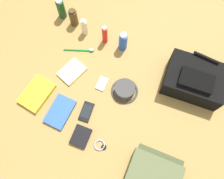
{
  "coord_description": "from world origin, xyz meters",
  "views": [
    {
      "loc": [
        0.22,
        -0.42,
        1.35
      ],
      "look_at": [
        0.0,
        0.0,
        0.04
      ],
      "focal_mm": 39.66,
      "sensor_mm": 36.0,
      "label": 1
    }
  ],
  "objects": [
    {
      "name": "toiletry_pouch",
      "position": [
        0.4,
        -0.3,
        0.04
      ],
      "size": [
        0.28,
        0.23,
        0.09
      ],
      "color": "#56603D",
      "rests_on": "ground_plane"
    },
    {
      "name": "sunscreen_spray",
      "position": [
        -0.2,
        0.28,
        0.07
      ],
      "size": [
        0.03,
        0.03,
        0.15
      ],
      "color": "red",
      "rests_on": "ground_plane"
    },
    {
      "name": "media_player",
      "position": [
        -0.08,
        0.02,
        0.01
      ],
      "size": [
        0.06,
        0.09,
        0.01
      ],
      "color": "#B7B7BC",
      "rests_on": "ground_plane"
    },
    {
      "name": "travel_guidebook",
      "position": [
        -0.2,
        -0.24,
        0.01
      ],
      "size": [
        0.12,
        0.18,
        0.02
      ],
      "color": "blue",
      "rests_on": "ground_plane"
    },
    {
      "name": "notepad",
      "position": [
        -0.27,
        0.0,
        0.01
      ],
      "size": [
        0.15,
        0.17,
        0.02
      ],
      "primitive_type": "cube",
      "rotation": [
        0.0,
        0.0,
        -0.27
      ],
      "color": "beige",
      "rests_on": "ground_plane"
    },
    {
      "name": "lotion_bottle",
      "position": [
        -0.34,
        0.27,
        0.06
      ],
      "size": [
        0.04,
        0.04,
        0.13
      ],
      "color": "beige",
      "rests_on": "ground_plane"
    },
    {
      "name": "backpack",
      "position": [
        0.39,
        0.26,
        0.07
      ],
      "size": [
        0.35,
        0.28,
        0.16
      ],
      "color": "black",
      "rests_on": "ground_plane"
    },
    {
      "name": "toothbrush",
      "position": [
        -0.3,
        0.15,
        0.01
      ],
      "size": [
        0.17,
        0.09,
        0.02
      ],
      "color": "#198C33",
      "rests_on": "ground_plane"
    },
    {
      "name": "wristwatch",
      "position": [
        0.09,
        -0.3,
        0.01
      ],
      "size": [
        0.07,
        0.06,
        0.01
      ],
      "color": "#99999E",
      "rests_on": "ground_plane"
    },
    {
      "name": "shampoo_bottle",
      "position": [
        -0.53,
        0.32,
        0.07
      ],
      "size": [
        0.05,
        0.05,
        0.15
      ],
      "color": "#19471E",
      "rests_on": "ground_plane"
    },
    {
      "name": "wallet",
      "position": [
        -0.03,
        -0.31,
        0.01
      ],
      "size": [
        0.1,
        0.12,
        0.02
      ],
      "primitive_type": "cube",
      "rotation": [
        0.0,
        0.0,
        0.11
      ],
      "color": "black",
      "rests_on": "ground_plane"
    },
    {
      "name": "cologne_bottle",
      "position": [
        -0.43,
        0.3,
        0.06
      ],
      "size": [
        0.05,
        0.05,
        0.13
      ],
      "color": "#473319",
      "rests_on": "ground_plane"
    },
    {
      "name": "bucket_hat",
      "position": [
        0.06,
        0.04,
        0.03
      ],
      "size": [
        0.16,
        0.16,
        0.06
      ],
      "color": "#404040",
      "rests_on": "ground_plane"
    },
    {
      "name": "deodorant_spray",
      "position": [
        -0.08,
        0.29,
        0.07
      ],
      "size": [
        0.05,
        0.05,
        0.14
      ],
      "color": "blue",
      "rests_on": "ground_plane"
    },
    {
      "name": "ground_plane",
      "position": [
        0.0,
        0.0,
        -0.01
      ],
      "size": [
        2.64,
        2.02,
        0.02
      ],
      "primitive_type": "cube",
      "color": "olive",
      "rests_on": "ground"
    },
    {
      "name": "paperback_novel",
      "position": [
        -0.38,
        -0.22,
        0.01
      ],
      "size": [
        0.15,
        0.2,
        0.03
      ],
      "color": "yellow",
      "rests_on": "ground_plane"
    },
    {
      "name": "cell_phone",
      "position": [
        -0.07,
        -0.17,
        0.01
      ],
      "size": [
        0.08,
        0.12,
        0.01
      ],
      "color": "black",
      "rests_on": "ground_plane"
    }
  ]
}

